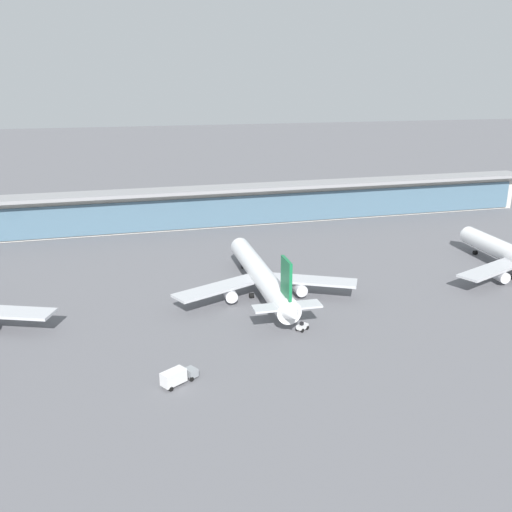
% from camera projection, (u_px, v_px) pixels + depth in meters
% --- Properties ---
extents(ground_plane, '(1200.00, 1200.00, 0.00)m').
position_uv_depth(ground_plane, '(278.00, 309.00, 136.82)').
color(ground_plane, slate).
extents(airliner_centre_stand, '(48.05, 62.47, 16.64)m').
position_uv_depth(airliner_centre_stand, '(262.00, 276.00, 144.48)').
color(airliner_centre_stand, white).
rests_on(airliner_centre_stand, ground).
extents(service_truck_near_nose_white, '(3.32, 3.03, 2.05)m').
position_uv_depth(service_truck_near_nose_white, '(302.00, 327.00, 125.02)').
color(service_truck_near_nose_white, silver).
rests_on(service_truck_near_nose_white, ground).
extents(service_truck_mid_apron_grey, '(7.46, 5.68, 3.10)m').
position_uv_depth(service_truck_mid_apron_grey, '(177.00, 376.00, 102.37)').
color(service_truck_mid_apron_grey, gray).
rests_on(service_truck_mid_apron_grey, ground).
extents(terminal_building, '(272.81, 12.80, 15.20)m').
position_uv_depth(terminal_building, '(210.00, 206.00, 212.81)').
color(terminal_building, beige).
rests_on(terminal_building, ground).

